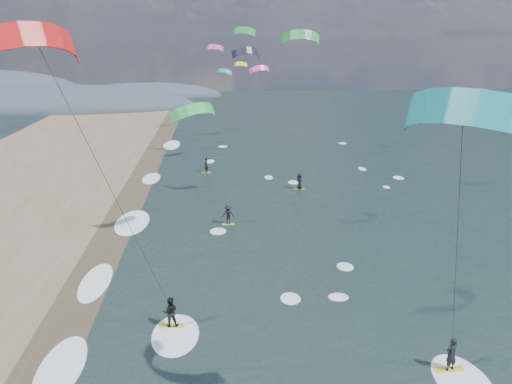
{
  "coord_description": "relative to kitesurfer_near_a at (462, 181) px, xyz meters",
  "views": [
    {
      "loc": [
        -3.12,
        -15.58,
        15.8
      ],
      "look_at": [
        -1.0,
        12.0,
        7.0
      ],
      "focal_mm": 35.0,
      "sensor_mm": 36.0,
      "label": 1
    }
  ],
  "objects": [
    {
      "name": "wet_sand_strip",
      "position": [
        -16.74,
        10.64,
        -11.22
      ],
      "size": [
        3.0,
        240.0,
        0.0
      ],
      "primitive_type": "cube",
      "color": "#382D23",
      "rests_on": "ground"
    },
    {
      "name": "coastal_hills",
      "position": [
        -49.58,
        108.51,
        -11.23
      ],
      "size": [
        80.0,
        41.0,
        15.0
      ],
      "color": "#3D4756",
      "rests_on": "ground"
    },
    {
      "name": "kitesurfer_near_a",
      "position": [
        0.0,
        0.0,
        0.0
      ],
      "size": [
        7.85,
        9.47,
        14.82
      ],
      "color": "gold",
      "rests_on": "ground"
    },
    {
      "name": "kitesurfer_near_b",
      "position": [
        -13.15,
        5.58,
        -0.11
      ],
      "size": [
        7.18,
        9.15,
        16.64
      ],
      "color": "gold",
      "rests_on": "ground"
    },
    {
      "name": "far_kitesurfers",
      "position": [
        -5.27,
        32.1,
        -10.34
      ],
      "size": [
        11.12,
        17.95,
        1.84
      ],
      "color": "gold",
      "rests_on": "ground"
    },
    {
      "name": "bg_kite_field",
      "position": [
        -4.87,
        52.9,
        1.24
      ],
      "size": [
        11.86,
        72.2,
        8.39
      ],
      "color": "#D83F8C",
      "rests_on": "ground"
    },
    {
      "name": "shoreline_surf",
      "position": [
        -15.54,
        15.39,
        -11.23
      ],
      "size": [
        2.4,
        79.4,
        0.11
      ],
      "color": "white",
      "rests_on": "ground"
    }
  ]
}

